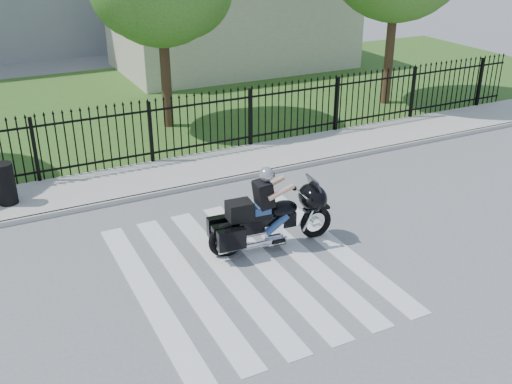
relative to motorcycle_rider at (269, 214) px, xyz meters
name	(u,v)px	position (x,y,z in m)	size (l,w,h in m)	color
ground	(247,268)	(-0.77, -0.59, -0.75)	(120.00, 120.00, 0.00)	slate
crosswalk	(247,268)	(-0.77, -0.59, -0.74)	(5.00, 5.50, 0.01)	silver
sidewalk	(165,176)	(-0.77, 4.41, -0.69)	(40.00, 2.00, 0.12)	#ADAAA3
curb	(178,190)	(-0.77, 3.41, -0.69)	(40.00, 0.12, 0.12)	#ADAAA3
grass_strip	(102,108)	(-0.77, 11.41, -0.74)	(40.00, 12.00, 0.02)	#2D5F20
iron_fence	(151,134)	(-0.77, 5.41, 0.16)	(26.00, 0.04, 1.80)	black
building_low	(232,27)	(6.23, 15.41, 1.00)	(10.00, 6.00, 3.50)	beige
motorcycle_rider	(269,214)	(0.00, 0.00, 0.00)	(2.76, 0.96, 1.82)	black
litter_bin	(6,184)	(-4.62, 4.34, -0.13)	(0.44, 0.44, 1.00)	black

